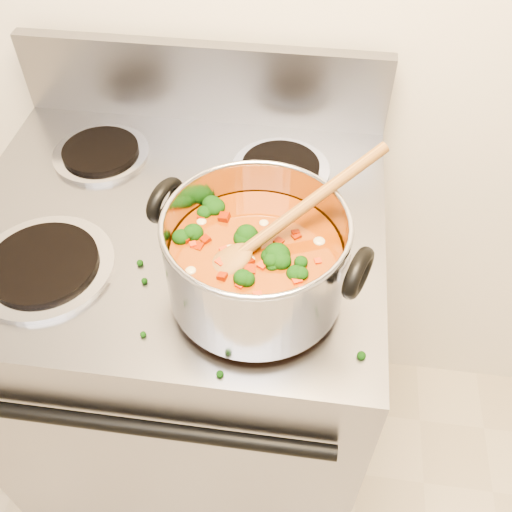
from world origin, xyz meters
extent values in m
cube|color=gray|center=(-0.06, 1.16, 0.46)|extent=(0.73, 0.63, 0.92)
cube|color=gray|center=(-0.06, 1.46, 1.00)|extent=(0.73, 0.03, 0.16)
cylinder|color=black|center=(-0.06, 0.83, 0.80)|extent=(0.62, 0.02, 0.02)
cylinder|color=#A5A5AD|center=(-0.23, 1.02, 0.92)|extent=(0.22, 0.22, 0.01)
cylinder|color=black|center=(-0.23, 1.02, 0.93)|extent=(0.17, 0.17, 0.01)
cylinder|color=#A5A5AD|center=(0.11, 1.02, 0.92)|extent=(0.22, 0.22, 0.01)
cylinder|color=black|center=(0.11, 1.02, 0.93)|extent=(0.17, 0.17, 0.01)
cylinder|color=#A5A5AD|center=(-0.23, 1.30, 0.92)|extent=(0.18, 0.18, 0.01)
cylinder|color=black|center=(-0.23, 1.30, 0.93)|extent=(0.14, 0.14, 0.01)
cylinder|color=#A5A5AD|center=(0.11, 1.30, 0.92)|extent=(0.18, 0.18, 0.01)
cylinder|color=black|center=(0.11, 1.30, 0.93)|extent=(0.14, 0.14, 0.01)
cylinder|color=#AAAAB2|center=(0.11, 1.01, 1.01)|extent=(0.26, 0.26, 0.14)
torus|color=#AAAAB2|center=(0.11, 1.01, 1.08)|extent=(0.26, 0.26, 0.01)
cylinder|color=#803B0B|center=(0.11, 1.01, 0.98)|extent=(0.24, 0.24, 0.09)
torus|color=black|center=(-0.03, 1.06, 1.05)|extent=(0.05, 0.08, 0.08)
torus|color=black|center=(0.24, 0.96, 1.05)|extent=(0.05, 0.08, 0.08)
ellipsoid|color=black|center=(0.18, 0.98, 1.02)|extent=(0.04, 0.04, 0.03)
ellipsoid|color=black|center=(0.05, 0.99, 1.02)|extent=(0.04, 0.04, 0.03)
ellipsoid|color=black|center=(0.11, 1.04, 1.02)|extent=(0.04, 0.04, 0.03)
ellipsoid|color=black|center=(0.11, 0.93, 1.02)|extent=(0.04, 0.04, 0.03)
ellipsoid|color=black|center=(0.13, 1.10, 1.02)|extent=(0.04, 0.04, 0.03)
ellipsoid|color=black|center=(0.11, 1.03, 1.02)|extent=(0.04, 0.04, 0.03)
ellipsoid|color=black|center=(0.07, 1.06, 1.02)|extent=(0.04, 0.04, 0.03)
ellipsoid|color=maroon|center=(0.10, 0.92, 1.02)|extent=(0.01, 0.01, 0.01)
ellipsoid|color=maroon|center=(0.09, 1.07, 1.02)|extent=(0.01, 0.01, 0.01)
ellipsoid|color=maroon|center=(0.14, 0.96, 1.02)|extent=(0.01, 0.01, 0.01)
ellipsoid|color=maroon|center=(0.11, 1.00, 1.02)|extent=(0.01, 0.01, 0.01)
ellipsoid|color=maroon|center=(0.09, 1.08, 1.02)|extent=(0.01, 0.01, 0.01)
ellipsoid|color=maroon|center=(0.15, 1.00, 1.02)|extent=(0.01, 0.01, 0.01)
ellipsoid|color=maroon|center=(0.05, 1.05, 1.02)|extent=(0.01, 0.01, 0.01)
ellipsoid|color=maroon|center=(0.16, 1.04, 1.02)|extent=(0.01, 0.01, 0.01)
ellipsoid|color=maroon|center=(0.02, 1.01, 1.02)|extent=(0.01, 0.01, 0.01)
ellipsoid|color=maroon|center=(0.03, 0.99, 1.02)|extent=(0.01, 0.01, 0.01)
ellipsoid|color=maroon|center=(0.11, 1.01, 1.02)|extent=(0.01, 0.01, 0.01)
ellipsoid|color=maroon|center=(0.13, 1.08, 1.02)|extent=(0.01, 0.01, 0.01)
ellipsoid|color=maroon|center=(0.05, 1.07, 1.02)|extent=(0.01, 0.01, 0.01)
ellipsoid|color=red|center=(0.03, 1.05, 1.02)|extent=(0.01, 0.01, 0.01)
ellipsoid|color=red|center=(0.05, 1.06, 1.02)|extent=(0.01, 0.01, 0.01)
ellipsoid|color=red|center=(0.08, 1.01, 1.02)|extent=(0.01, 0.01, 0.01)
ellipsoid|color=red|center=(0.11, 1.05, 1.02)|extent=(0.01, 0.01, 0.01)
ellipsoid|color=red|center=(0.16, 0.98, 1.02)|extent=(0.01, 0.01, 0.01)
ellipsoid|color=red|center=(0.13, 0.97, 1.02)|extent=(0.01, 0.01, 0.01)
ellipsoid|color=red|center=(0.12, 0.98, 1.02)|extent=(0.01, 0.01, 0.01)
ellipsoid|color=red|center=(0.18, 1.01, 1.02)|extent=(0.01, 0.01, 0.01)
ellipsoid|color=red|center=(0.10, 1.11, 1.02)|extent=(0.01, 0.01, 0.01)
ellipsoid|color=red|center=(0.08, 1.09, 1.02)|extent=(0.01, 0.01, 0.01)
ellipsoid|color=tan|center=(0.16, 0.93, 1.02)|extent=(0.02, 0.02, 0.01)
ellipsoid|color=tan|center=(0.10, 0.95, 1.02)|extent=(0.02, 0.02, 0.01)
ellipsoid|color=tan|center=(0.09, 1.09, 1.02)|extent=(0.02, 0.02, 0.01)
ellipsoid|color=tan|center=(0.12, 1.07, 1.02)|extent=(0.02, 0.02, 0.01)
ellipsoid|color=tan|center=(0.18, 0.98, 1.02)|extent=(0.02, 0.02, 0.01)
ellipsoid|color=tan|center=(0.01, 1.00, 1.02)|extent=(0.02, 0.02, 0.01)
ellipsoid|color=tan|center=(0.09, 1.02, 1.02)|extent=(0.02, 0.02, 0.01)
ellipsoid|color=olive|center=(0.07, 0.98, 1.02)|extent=(0.09, 0.09, 0.04)
cylinder|color=olive|center=(0.17, 1.06, 1.07)|extent=(0.21, 0.18, 0.11)
ellipsoid|color=black|center=(-0.03, 1.12, 0.92)|extent=(0.01, 0.01, 0.01)
ellipsoid|color=black|center=(0.08, 1.16, 0.92)|extent=(0.01, 0.01, 0.01)
ellipsoid|color=black|center=(-0.08, 1.12, 0.92)|extent=(0.01, 0.01, 0.01)
ellipsoid|color=black|center=(0.04, 0.86, 0.92)|extent=(0.01, 0.01, 0.01)
ellipsoid|color=black|center=(0.10, 0.86, 0.92)|extent=(0.01, 0.01, 0.01)
camera|label=1|loc=(0.18, 0.48, 1.60)|focal=40.00mm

